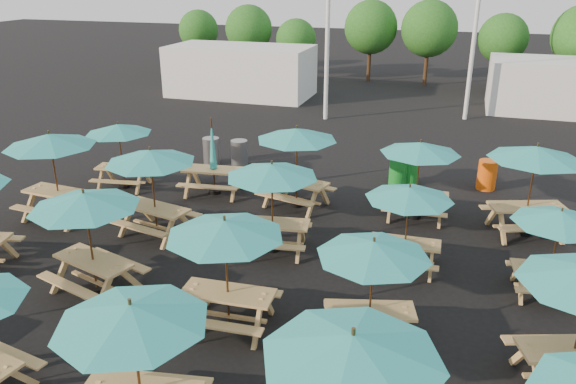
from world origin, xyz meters
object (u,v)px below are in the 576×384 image
(picnic_unit_9, at_px, (225,234))
(waste_bin_2, at_px, (398,171))
(picnic_unit_5, at_px, (85,205))
(picnic_unit_11, at_px, (297,138))
(waste_bin_1, at_px, (239,153))
(waste_bin_4, at_px, (487,175))
(picnic_unit_15, at_px, (420,152))
(waste_bin_0, at_px, (211,151))
(picnic_unit_12, at_px, (352,354))
(picnic_unit_8, at_px, (132,321))
(picnic_unit_3, at_px, (119,132))
(picnic_unit_18, at_px, (560,222))
(picnic_unit_7, at_px, (213,163))
(picnic_unit_14, at_px, (409,197))
(waste_bin_3, at_px, (410,170))
(picnic_unit_10, at_px, (272,175))
(picnic_unit_13, at_px, (373,254))
(picnic_unit_6, at_px, (151,161))
(picnic_unit_2, at_px, (50,144))
(picnic_unit_19, at_px, (536,157))

(picnic_unit_9, height_order, waste_bin_2, picnic_unit_9)
(picnic_unit_5, relative_size, picnic_unit_11, 1.00)
(waste_bin_1, relative_size, waste_bin_4, 1.00)
(picnic_unit_15, distance_m, waste_bin_0, 8.39)
(waste_bin_4, bearing_deg, picnic_unit_12, -99.19)
(picnic_unit_8, xyz_separation_m, picnic_unit_12, (3.20, 0.04, 0.13))
(picnic_unit_3, bearing_deg, picnic_unit_18, -21.37)
(picnic_unit_12, height_order, waste_bin_1, picnic_unit_12)
(picnic_unit_5, bearing_deg, waste_bin_4, 64.22)
(waste_bin_0, height_order, waste_bin_1, same)
(picnic_unit_7, xyz_separation_m, picnic_unit_11, (2.83, -0.23, 1.13))
(picnic_unit_12, relative_size, waste_bin_4, 2.85)
(picnic_unit_14, bearing_deg, waste_bin_3, 93.16)
(picnic_unit_7, height_order, waste_bin_2, picnic_unit_7)
(picnic_unit_7, distance_m, picnic_unit_18, 10.23)
(picnic_unit_8, height_order, waste_bin_3, picnic_unit_8)
(picnic_unit_7, xyz_separation_m, picnic_unit_14, (6.42, -3.14, 0.82))
(picnic_unit_9, bearing_deg, picnic_unit_8, -95.81)
(waste_bin_2, bearing_deg, picnic_unit_10, -113.23)
(picnic_unit_10, distance_m, waste_bin_2, 6.48)
(picnic_unit_8, distance_m, waste_bin_0, 13.29)
(picnic_unit_9, bearing_deg, picnic_unit_13, 3.76)
(picnic_unit_12, distance_m, waste_bin_1, 14.11)
(picnic_unit_7, bearing_deg, waste_bin_4, 13.37)
(picnic_unit_9, bearing_deg, waste_bin_1, 107.92)
(picnic_unit_7, relative_size, picnic_unit_12, 0.90)
(picnic_unit_12, height_order, picnic_unit_13, picnic_unit_12)
(waste_bin_0, distance_m, waste_bin_2, 6.94)
(picnic_unit_6, bearing_deg, waste_bin_3, 56.82)
(picnic_unit_2, relative_size, waste_bin_0, 2.76)
(picnic_unit_12, bearing_deg, picnic_unit_15, 99.33)
(picnic_unit_7, bearing_deg, picnic_unit_9, -69.96)
(picnic_unit_8, relative_size, picnic_unit_15, 1.13)
(picnic_unit_9, relative_size, waste_bin_4, 2.47)
(picnic_unit_8, xyz_separation_m, waste_bin_2, (2.41, 12.19, -1.56))
(picnic_unit_5, bearing_deg, picnic_unit_15, 60.55)
(picnic_unit_19, bearing_deg, waste_bin_2, 124.55)
(picnic_unit_10, bearing_deg, picnic_unit_12, -71.39)
(picnic_unit_10, distance_m, waste_bin_4, 8.36)
(picnic_unit_7, bearing_deg, waste_bin_0, 109.87)
(picnic_unit_15, distance_m, waste_bin_2, 3.12)
(picnic_unit_14, bearing_deg, picnic_unit_12, -92.05)
(picnic_unit_2, xyz_separation_m, picnic_unit_5, (3.38, -3.13, -0.14))
(waste_bin_1, bearing_deg, picnic_unit_10, -60.89)
(picnic_unit_7, xyz_separation_m, waste_bin_0, (-1.37, 2.76, -0.54))
(picnic_unit_8, xyz_separation_m, waste_bin_4, (5.25, 12.67, -1.56))
(picnic_unit_9, bearing_deg, picnic_unit_11, 91.47)
(picnic_unit_19, bearing_deg, waste_bin_1, 143.73)
(picnic_unit_10, bearing_deg, picnic_unit_19, 16.75)
(picnic_unit_11, height_order, waste_bin_0, picnic_unit_11)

